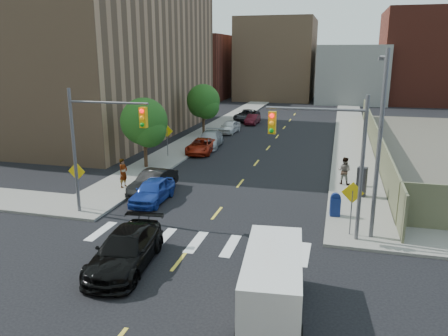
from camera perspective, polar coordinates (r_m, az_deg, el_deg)
The scene contains 30 objects.
ground at distance 17.96m, azimuth -8.11°, elevation -14.66°, with size 160.00×160.00×0.00m, color black.
sidewalk_nw at distance 58.22m, azimuth 0.68°, elevation 6.26°, with size 3.50×73.00×0.15m, color gray.
sidewalk_ne at distance 56.51m, azimuth 16.17°, elevation 5.41°, with size 3.50×73.00×0.15m, color gray.
fence_north at distance 43.11m, azimuth 19.00°, elevation 3.97°, with size 0.12×44.00×2.50m, color #70704E.
building_nw at distance 52.60m, azimuth -18.25°, elevation 13.28°, with size 22.00×30.00×16.00m, color #8C6B4C.
bg_bldg_west at distance 88.99m, azimuth -3.83°, elevation 13.04°, with size 14.00×18.00×12.00m, color #592319.
bg_bldg_midwest at distance 87.20m, azimuth 6.92°, elevation 13.92°, with size 14.00×16.00×15.00m, color #8C6B4C.
bg_bldg_center at distance 84.42m, azimuth 16.31°, elevation 11.72°, with size 12.00×16.00×10.00m, color gray.
bg_bldg_east at distance 87.73m, azimuth 25.83°, elevation 12.92°, with size 18.00×18.00×16.00m, color #592319.
signal_nw at distance 24.14m, azimuth -16.16°, elevation 4.07°, with size 4.59×0.30×7.00m.
signal_ne at distance 20.76m, azimuth 13.58°, elevation 2.56°, with size 4.59×0.30×7.00m.
streetlight_ne at distance 21.60m, azimuth 19.66°, elevation 4.44°, with size 0.25×3.70×9.00m.
warn_sign_nw at distance 26.06m, azimuth -18.63°, elevation -1.08°, with size 1.06×0.06×2.83m.
warn_sign_ne at distance 21.92m, azimuth 16.40°, elevation -3.86°, with size 1.06×0.06×2.83m.
warn_sign_midwest at distance 37.73m, azimuth -7.43°, elevation 4.35°, with size 1.06×0.06×2.83m.
tree_west_near at distance 33.99m, azimuth -10.35°, elevation 5.62°, with size 3.66×3.64×5.52m.
tree_west_far at distance 47.87m, azimuth -2.71°, elevation 8.47°, with size 3.66×3.64×5.52m.
parked_car_blue at distance 26.72m, azimuth -9.32°, elevation -2.95°, with size 1.70×4.21×1.44m, color #1B3999.
parked_car_black at distance 28.52m, azimuth -9.24°, elevation -1.80°, with size 1.52×4.36×1.44m, color black.
parked_car_red at distance 39.34m, azimuth -2.99°, elevation 2.89°, with size 2.14×4.64×1.29m, color #9B220F.
parked_car_silver at distance 41.81m, azimuth -1.88°, elevation 3.76°, with size 2.09×5.14×1.49m, color #A1A5A8.
parked_car_white at distance 49.18m, azimuth 0.72°, elevation 5.40°, with size 1.67×4.15×1.41m, color silver.
parked_car_maroon at distance 55.43m, azimuth 3.75°, elevation 6.36°, with size 1.32×3.78×1.25m, color #400C16.
parked_car_grey at distance 58.13m, azimuth 2.98°, elevation 6.88°, with size 2.44×5.29×1.47m, color black.
black_sedan at distance 19.10m, azimuth -12.72°, elevation -10.40°, with size 2.15×5.30×1.54m, color black.
cargo_van at distance 15.65m, azimuth 6.39°, elevation -14.36°, with size 2.45×5.11×2.27m.
mailbox at distance 24.58m, azimuth 14.33°, elevation -4.67°, with size 0.59×0.48×1.30m.
payphone at distance 28.23m, azimuth 17.53°, elevation -1.73°, with size 0.55×0.45×1.85m, color black.
pedestrian_west at distance 29.50m, azimuth -13.02°, elevation -0.64°, with size 0.70×0.46×1.92m, color gray.
pedestrian_east at distance 30.50m, azimuth 15.43°, elevation -0.34°, with size 0.91×0.71×1.87m, color gray.
Camera 1 is at (6.33, -14.31, 8.81)m, focal length 35.00 mm.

